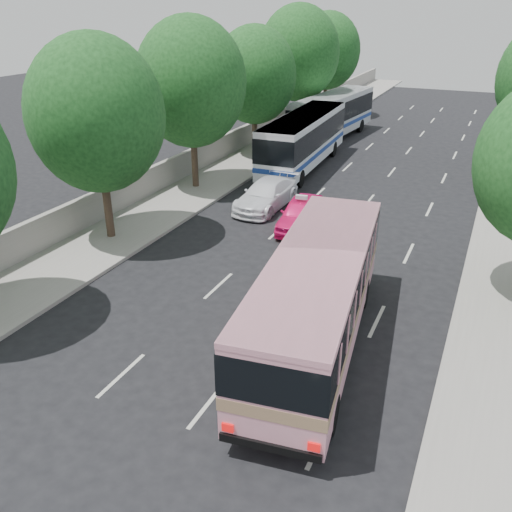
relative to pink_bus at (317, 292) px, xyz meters
The scene contains 14 objects.
ground 3.78m from the pink_bus, 149.37° to the right, with size 120.00×120.00×0.00m, color black.
sidewalk_left 21.63m from the pink_bus, 121.49° to the left, with size 4.00×90.00×0.15m, color #9E998E.
low_wall 22.56m from the pink_bus, 125.39° to the left, with size 0.30×90.00×1.50m, color #9E998E.
tree_left_b 12.57m from the pink_bus, 158.90° to the left, with size 5.70×5.70×8.88m.
tree_left_c 17.26m from the pink_bus, 132.73° to the left, with size 6.00×6.00×9.35m.
tree_left_d 23.51m from the pink_bus, 119.03° to the left, with size 5.52×5.52×8.60m.
tree_left_e 30.76m from the pink_bus, 111.54° to the left, with size 6.30×6.30×9.82m.
tree_left_f 38.26m from the pink_bus, 107.39° to the left, with size 5.88×5.88×9.16m.
pink_bus is the anchor object (origin of this frame).
pink_taxi 10.00m from the pink_bus, 112.60° to the left, with size 1.73×4.29×1.46m, color #FF1673.
white_pickup 12.85m from the pink_bus, 120.17° to the left, with size 2.01×4.94×1.43m, color white.
tour_coach_front 20.29m from the pink_bus, 110.95° to the left, with size 2.91×11.43×3.39m.
tour_coach_rear 28.63m from the pink_bus, 106.19° to the left, with size 3.53×11.50×3.39m.
taxi_roof_sign 9.93m from the pink_bus, 112.60° to the left, with size 0.55×0.18×0.18m, color silver.
Camera 1 is at (6.95, -11.99, 9.87)m, focal length 38.00 mm.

